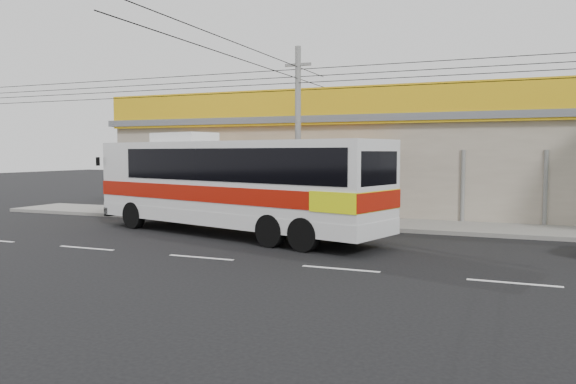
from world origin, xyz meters
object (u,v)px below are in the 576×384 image
Objects in this scene: motorbike_dark at (130,197)px; utility_pole at (298,79)px; motorbike_red at (170,201)px; coach_bus at (235,180)px.

utility_pole reaches higher than motorbike_dark.
motorbike_dark is at bearing 83.95° from motorbike_red.
motorbike_dark reaches higher than motorbike_red.
coach_bus is 0.35× the size of utility_pole.
utility_pole reaches higher than coach_bus.
coach_bus is 6.36× the size of motorbike_dark.
motorbike_red is 2.89m from motorbike_dark.
motorbike_red is at bearing 158.15° from coach_bus.
motorbike_red is at bearing 165.09° from utility_pole.
motorbike_dark is 11.37m from utility_pole.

